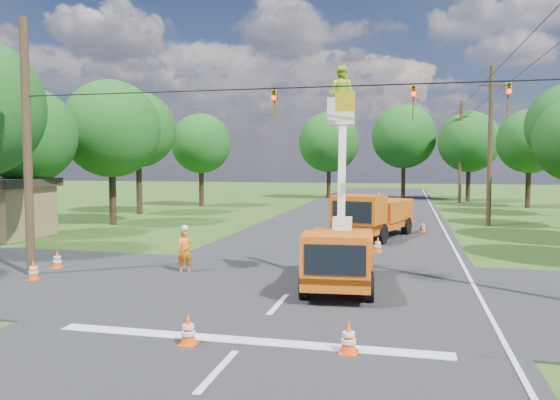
% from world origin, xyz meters
% --- Properties ---
extents(ground, '(140.00, 140.00, 0.00)m').
position_xyz_m(ground, '(0.00, 20.00, 0.00)').
color(ground, '#2B5018').
rests_on(ground, ground).
extents(road_main, '(12.00, 100.00, 0.06)m').
position_xyz_m(road_main, '(0.00, 20.00, 0.00)').
color(road_main, black).
rests_on(road_main, ground).
extents(road_cross, '(56.00, 10.00, 0.07)m').
position_xyz_m(road_cross, '(0.00, 2.00, 0.00)').
color(road_cross, black).
rests_on(road_cross, ground).
extents(stop_bar, '(9.00, 0.45, 0.02)m').
position_xyz_m(stop_bar, '(0.00, -3.20, 0.00)').
color(stop_bar, silver).
rests_on(stop_bar, ground).
extents(edge_line, '(0.12, 90.00, 0.02)m').
position_xyz_m(edge_line, '(5.60, 20.00, 0.00)').
color(edge_line, silver).
rests_on(edge_line, ground).
extents(bucket_truck, '(2.43, 5.44, 7.05)m').
position_xyz_m(bucket_truck, '(1.40, 2.48, 1.55)').
color(bucket_truck, '#C85A0E').
rests_on(bucket_truck, ground).
extents(second_truck, '(4.05, 6.75, 2.38)m').
position_xyz_m(second_truck, '(1.73, 14.30, 1.24)').
color(second_truck, '#C85A0E').
rests_on(second_truck, ground).
extents(ground_worker, '(0.70, 0.63, 1.60)m').
position_xyz_m(ground_worker, '(-4.35, 3.68, 0.80)').
color(ground_worker, '#D75212').
rests_on(ground_worker, ground).
extents(distant_car, '(1.81, 4.09, 1.37)m').
position_xyz_m(distant_car, '(2.34, 27.73, 0.68)').
color(distant_car, black).
rests_on(distant_car, ground).
extents(traffic_cone_0, '(0.38, 0.38, 0.71)m').
position_xyz_m(traffic_cone_0, '(-1.15, -3.70, 0.36)').
color(traffic_cone_0, '#FF4F0D').
rests_on(traffic_cone_0, ground).
extents(traffic_cone_1, '(0.38, 0.38, 0.71)m').
position_xyz_m(traffic_cone_1, '(2.32, -3.43, 0.36)').
color(traffic_cone_1, '#FF4F0D').
rests_on(traffic_cone_1, ground).
extents(traffic_cone_2, '(0.38, 0.38, 0.71)m').
position_xyz_m(traffic_cone_2, '(1.29, 7.45, 0.36)').
color(traffic_cone_2, '#FF4F0D').
rests_on(traffic_cone_2, ground).
extents(traffic_cone_3, '(0.38, 0.38, 0.71)m').
position_xyz_m(traffic_cone_3, '(2.23, 9.74, 0.36)').
color(traffic_cone_3, '#FF4F0D').
rests_on(traffic_cone_3, ground).
extents(traffic_cone_4, '(0.38, 0.38, 0.71)m').
position_xyz_m(traffic_cone_4, '(-8.83, 1.26, 0.36)').
color(traffic_cone_4, '#FF4F0D').
rests_on(traffic_cone_4, ground).
extents(traffic_cone_5, '(0.38, 0.38, 0.71)m').
position_xyz_m(traffic_cone_5, '(-9.34, 3.26, 0.36)').
color(traffic_cone_5, '#FF4F0D').
rests_on(traffic_cone_5, ground).
extents(traffic_cone_6, '(0.38, 0.38, 0.71)m').
position_xyz_m(traffic_cone_6, '(4.34, 17.44, 0.36)').
color(traffic_cone_6, '#FF4F0D').
rests_on(traffic_cone_6, ground).
extents(pole_right_mid, '(1.80, 0.30, 10.00)m').
position_xyz_m(pole_right_mid, '(8.50, 22.00, 5.11)').
color(pole_right_mid, '#4C3823').
rests_on(pole_right_mid, ground).
extents(pole_right_far, '(1.80, 0.30, 10.00)m').
position_xyz_m(pole_right_far, '(8.50, 42.00, 5.11)').
color(pole_right_far, '#4C3823').
rests_on(pole_right_far, ground).
extents(pole_left, '(0.30, 0.30, 9.00)m').
position_xyz_m(pole_left, '(-9.50, 2.00, 4.50)').
color(pole_left, '#4C3823').
rests_on(pole_left, ground).
extents(signal_span, '(18.00, 0.29, 1.07)m').
position_xyz_m(signal_span, '(2.23, 1.99, 5.88)').
color(signal_span, black).
rests_on(signal_span, ground).
extents(tree_left_c, '(5.20, 5.20, 8.06)m').
position_xyz_m(tree_left_c, '(-16.50, 11.00, 5.44)').
color(tree_left_c, '#382616').
rests_on(tree_left_c, ground).
extents(tree_left_d, '(6.20, 6.20, 9.24)m').
position_xyz_m(tree_left_d, '(-15.00, 17.00, 6.12)').
color(tree_left_d, '#382616').
rests_on(tree_left_d, ground).
extents(tree_left_e, '(5.80, 5.80, 9.41)m').
position_xyz_m(tree_left_e, '(-16.80, 24.00, 6.49)').
color(tree_left_e, '#382616').
rests_on(tree_left_e, ground).
extents(tree_left_f, '(5.40, 5.40, 8.40)m').
position_xyz_m(tree_left_f, '(-14.80, 32.00, 5.69)').
color(tree_left_f, '#382616').
rests_on(tree_left_f, ground).
extents(tree_right_e, '(5.60, 5.60, 8.63)m').
position_xyz_m(tree_right_e, '(13.80, 37.00, 5.81)').
color(tree_right_e, '#382616').
rests_on(tree_right_e, ground).
extents(tree_far_a, '(6.60, 6.60, 9.50)m').
position_xyz_m(tree_far_a, '(-5.00, 45.00, 6.19)').
color(tree_far_a, '#382616').
rests_on(tree_far_a, ground).
extents(tree_far_b, '(7.00, 7.00, 10.32)m').
position_xyz_m(tree_far_b, '(3.00, 47.00, 6.81)').
color(tree_far_b, '#382616').
rests_on(tree_far_b, ground).
extents(tree_far_c, '(6.20, 6.20, 9.18)m').
position_xyz_m(tree_far_c, '(9.50, 44.00, 6.06)').
color(tree_far_c, '#382616').
rests_on(tree_far_c, ground).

